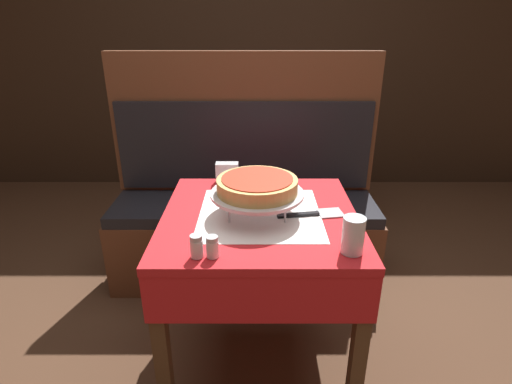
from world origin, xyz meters
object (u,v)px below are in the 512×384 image
napkin_holder (226,173)px  pizza_pan_stand (256,194)px  dining_table_rear (291,131)px  pepper_shaker (211,247)px  condiment_caddy (284,108)px  water_glass_near (352,235)px  salt_shaker (195,246)px  booth_bench (244,216)px  dining_table_front (259,241)px  pizza_server (311,214)px  deep_dish_pizza (256,185)px

napkin_holder → pizza_pan_stand: bearing=-68.4°
dining_table_rear → pepper_shaker: bearing=-101.9°
pepper_shaker → condiment_caddy: bearing=80.0°
water_glass_near → salt_shaker: size_ratio=1.62×
pepper_shaker → napkin_holder: (0.00, 0.62, 0.01)m
condiment_caddy → booth_bench: bearing=-105.4°
napkin_holder → dining_table_front: bearing=-65.9°
pizza_server → condiment_caddy: (0.02, 1.76, 0.05)m
condiment_caddy → dining_table_front: bearing=-96.9°
deep_dish_pizza → napkin_holder: (-0.13, 0.34, -0.08)m
pizza_server → napkin_holder: napkin_holder is taller
water_glass_near → salt_shaker: (-0.48, -0.03, -0.02)m
dining_table_front → water_glass_near: 0.44m
booth_bench → pizza_server: booth_bench is taller
deep_dish_pizza → condiment_caddy: bearing=82.8°
deep_dish_pizza → napkin_holder: deep_dish_pizza is taller
pizza_pan_stand → pizza_server: size_ratio=1.35×
pizza_server → pepper_shaker: pepper_shaker is taller
dining_table_rear → pizza_server: (-0.07, -1.67, 0.11)m
deep_dish_pizza → condiment_caddy: size_ratio=1.73×
dining_table_rear → water_glass_near: water_glass_near is taller
pizza_pan_stand → water_glass_near: (0.30, -0.26, -0.02)m
dining_table_rear → pizza_pan_stand: 1.70m
dining_table_rear → napkin_holder: napkin_holder is taller
pepper_shaker → napkin_holder: napkin_holder is taller
dining_table_rear → deep_dish_pizza: 1.71m
booth_bench → salt_shaker: (-0.12, -0.99, 0.39)m
pepper_shaker → pizza_pan_stand: bearing=64.4°
dining_table_front → condiment_caddy: size_ratio=4.29×
dining_table_rear → condiment_caddy: bearing=119.0°
dining_table_front → napkin_holder: size_ratio=7.34×
pizza_pan_stand → deep_dish_pizza: 0.04m
salt_shaker → pepper_shaker: size_ratio=1.06×
deep_dish_pizza → salt_shaker: deep_dish_pizza is taller
dining_table_front → condiment_caddy: 1.77m
dining_table_front → pizza_server: 0.23m
pepper_shaker → booth_bench: bearing=86.0°
pizza_pan_stand → dining_table_rear: bearing=80.6°
dining_table_rear → pizza_pan_stand: size_ratio=2.12×
pizza_pan_stand → booth_bench: bearing=95.6°
dining_table_front → pizza_pan_stand: pizza_pan_stand is taller
booth_bench → dining_table_rear: bearing=70.4°
salt_shaker → pepper_shaker: salt_shaker is taller
deep_dish_pizza → salt_shaker: (-0.19, -0.29, -0.09)m
deep_dish_pizza → pizza_server: 0.24m
water_glass_near → salt_shaker: water_glass_near is taller
dining_table_rear → salt_shaker: 2.02m
deep_dish_pizza → pizza_pan_stand: bearing=-90.0°
booth_bench → deep_dish_pizza: bearing=-84.4°
pizza_server → deep_dish_pizza: bearing=179.8°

